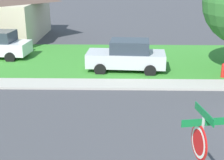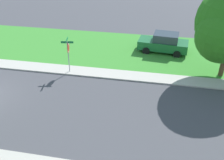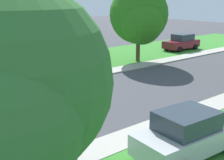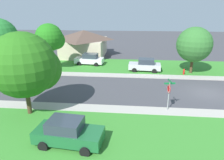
% 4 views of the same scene
% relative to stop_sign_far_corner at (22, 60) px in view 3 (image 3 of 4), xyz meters
% --- Properties ---
extents(sidewalk_east, '(1.40, 56.00, 0.10)m').
position_rel_stop_sign_far_corner_xyz_m(sidewalk_east, '(9.16, 7.16, -1.84)').
color(sidewalk_east, '#ADA89E').
rests_on(sidewalk_east, ground).
extents(sidewalk_west, '(1.40, 56.00, 0.10)m').
position_rel_stop_sign_far_corner_xyz_m(sidewalk_west, '(-0.24, 7.16, -1.84)').
color(sidewalk_west, '#ADA89E').
rests_on(sidewalk_west, ground).
extents(lawn_west, '(8.00, 56.00, 0.08)m').
position_rel_stop_sign_far_corner_xyz_m(lawn_west, '(-4.94, 7.16, -1.85)').
color(lawn_west, '#38842D').
rests_on(lawn_west, ground).
extents(stop_sign_far_corner, '(0.91, 0.91, 2.77)m').
position_rel_stop_sign_far_corner_xyz_m(stop_sign_far_corner, '(0.00, 0.00, 0.00)').
color(stop_sign_far_corner, '#9E9EA3').
rests_on(stop_sign_far_corner, ground).
extents(car_green_kerbside_mid, '(2.35, 4.45, 1.76)m').
position_rel_stop_sign_far_corner_xyz_m(car_green_kerbside_mid, '(-5.16, 6.99, -1.01)').
color(car_green_kerbside_mid, '#1E6033').
rests_on(car_green_kerbside_mid, ground).
extents(car_maroon_driveway_right, '(2.07, 4.32, 1.76)m').
position_rel_stop_sign_far_corner_xyz_m(car_maroon_driveway_right, '(-2.92, 19.20, -1.01)').
color(car_maroon_driveway_right, maroon).
rests_on(car_maroon_driveway_right, ground).
extents(car_silver_behind_trees, '(2.27, 4.42, 1.76)m').
position_rel_stop_sign_far_corner_xyz_m(car_silver_behind_trees, '(11.54, 1.23, -1.01)').
color(car_silver_behind_trees, silver).
rests_on(car_silver_behind_trees, ground).
extents(tree_across_left, '(4.81, 4.47, 6.10)m').
position_rel_stop_sign_far_corner_xyz_m(tree_across_left, '(11.37, -5.02, 1.82)').
color(tree_across_left, '#4C3823').
rests_on(tree_across_left, ground).
extents(tree_sidewalk_far, '(5.44, 5.06, 6.70)m').
position_rel_stop_sign_far_corner_xyz_m(tree_sidewalk_far, '(-1.28, 11.16, 2.12)').
color(tree_sidewalk_far, '#4C3823').
rests_on(tree_sidewalk_far, ground).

